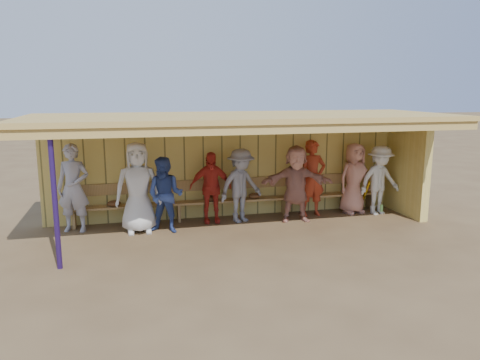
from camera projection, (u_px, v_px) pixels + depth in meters
name	position (u px, v px, depth m)	size (l,w,h in m)	color
ground	(244.00, 230.00, 10.18)	(90.00, 90.00, 0.00)	brown
player_a	(73.00, 188.00, 9.95)	(0.69, 0.46, 1.90)	#9F9DA5
player_b	(138.00, 188.00, 9.87)	(0.95, 0.62, 1.95)	silver
player_c	(165.00, 195.00, 9.89)	(0.79, 0.62, 1.63)	#33488D
player_d	(211.00, 187.00, 10.66)	(0.96, 0.40, 1.64)	red
player_e	(241.00, 185.00, 10.72)	(1.10, 0.63, 1.70)	gray
player_f	(296.00, 184.00, 10.75)	(1.64, 0.52, 1.77)	tan
player_g	(312.00, 178.00, 11.21)	(0.67, 0.44, 1.84)	#B1361C
player_h	(354.00, 178.00, 11.48)	(0.85, 0.55, 1.74)	tan
player_extra	(380.00, 180.00, 11.36)	(1.09, 0.63, 1.69)	silver
dugout_structure	(253.00, 149.00, 10.60)	(8.80, 3.20, 2.50)	#D9BF5C
bench	(232.00, 196.00, 11.14)	(7.60, 0.34, 0.93)	#AB8349
dugout_equipment	(226.00, 199.00, 10.98)	(6.57, 0.62, 0.80)	gold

